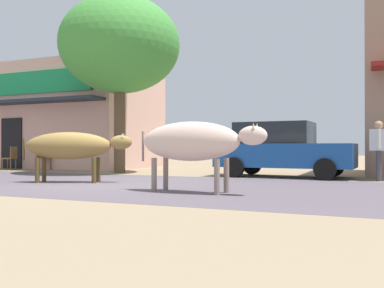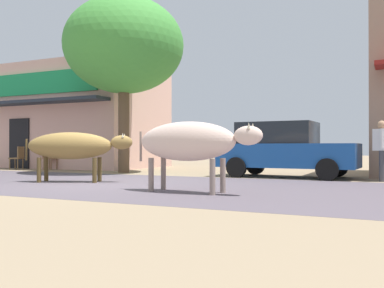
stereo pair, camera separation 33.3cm
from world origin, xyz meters
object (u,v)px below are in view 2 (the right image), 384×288
at_px(pedestrian_by_shop, 382,146).
at_px(cafe_chair_by_doorway, 49,157).
at_px(cow_near_brown, 72,146).
at_px(cow_far_dark, 189,142).
at_px(roadside_tree, 124,46).
at_px(cafe_chair_near_tree, 18,157).
at_px(parked_hatchback_car, 284,149).

xyz_separation_m(pedestrian_by_shop, cafe_chair_by_doorway, (-12.18, 0.83, -0.42)).
xyz_separation_m(cow_near_brown, pedestrian_by_shop, (7.20, 3.58, 0.01)).
bearing_deg(pedestrian_by_shop, cafe_chair_by_doorway, 176.10).
bearing_deg(cow_far_dark, roadside_tree, 134.75).
distance_m(roadside_tree, cow_near_brown, 5.39).
height_order(pedestrian_by_shop, cafe_chair_near_tree, pedestrian_by_shop).
xyz_separation_m(cafe_chair_near_tree, cafe_chair_by_doorway, (1.18, 0.46, 0.00)).
relative_size(parked_hatchback_car, cafe_chair_near_tree, 4.42).
distance_m(cafe_chair_near_tree, cafe_chair_by_doorway, 1.26).
bearing_deg(cafe_chair_by_doorway, cafe_chair_near_tree, -158.74).
height_order(roadside_tree, pedestrian_by_shop, roadside_tree).
height_order(roadside_tree, parked_hatchback_car, roadside_tree).
bearing_deg(cafe_chair_near_tree, cow_near_brown, -32.70).
bearing_deg(cow_near_brown, cafe_chair_by_doorway, 138.47).
xyz_separation_m(parked_hatchback_car, cafe_chair_by_doorway, (-9.50, 0.29, -0.33)).
bearing_deg(roadside_tree, cafe_chair_near_tree, 179.73).
distance_m(parked_hatchback_car, pedestrian_by_shop, 2.74).
height_order(roadside_tree, cafe_chair_near_tree, roadside_tree).
height_order(parked_hatchback_car, cow_far_dark, parked_hatchback_car).
xyz_separation_m(roadside_tree, cafe_chair_by_doorway, (-3.89, 0.48, -3.93)).
bearing_deg(parked_hatchback_car, cow_far_dark, -98.11).
bearing_deg(pedestrian_by_shop, parked_hatchback_car, 168.63).
xyz_separation_m(parked_hatchback_car, pedestrian_by_shop, (2.68, -0.54, 0.09)).
distance_m(pedestrian_by_shop, cafe_chair_by_doorway, 12.21).
height_order(parked_hatchback_car, cafe_chair_near_tree, parked_hatchback_car).
height_order(cow_far_dark, cafe_chair_by_doorway, cow_far_dark).
bearing_deg(roadside_tree, cafe_chair_by_doorway, 172.95).
bearing_deg(pedestrian_by_shop, roadside_tree, 177.59).
height_order(cow_near_brown, cafe_chair_near_tree, cow_near_brown).
height_order(parked_hatchback_car, cafe_chair_by_doorway, parked_hatchback_car).
bearing_deg(cafe_chair_by_doorway, cow_near_brown, -41.53).
distance_m(parked_hatchback_car, cafe_chair_by_doorway, 9.51).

